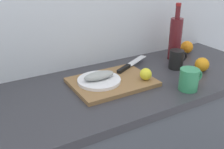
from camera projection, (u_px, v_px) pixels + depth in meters
The scene contains 11 objects.
back_wall at pixel (63, 5), 1.36m from camera, with size 3.20×0.05×2.50m, color silver.
cutting_board at pixel (112, 82), 1.31m from camera, with size 0.39×0.29×0.02m, color olive.
white_plate at pixel (99, 80), 1.29m from camera, with size 0.21×0.21×0.01m, color white.
fish_fillet at pixel (99, 76), 1.28m from camera, with size 0.16×0.07×0.04m, color #999E99.
chef_knife at pixel (129, 66), 1.46m from camera, with size 0.27×0.16×0.02m.
lemon_0 at pixel (146, 74), 1.30m from camera, with size 0.06×0.06×0.06m, color yellow.
wine_bottle at pixel (175, 38), 1.59m from camera, with size 0.07×0.07×0.33m.
coffee_mug_1 at pixel (189, 79), 1.24m from camera, with size 0.13×0.09×0.10m.
coffee_mug_2 at pixel (177, 59), 1.48m from camera, with size 0.12×0.08×0.11m.
orange_0 at pixel (187, 47), 1.72m from camera, with size 0.08×0.08×0.08m, color orange.
orange_1 at pixel (202, 65), 1.45m from camera, with size 0.08×0.08×0.08m, color orange.
Camera 1 is at (-0.48, -1.00, 1.47)m, focal length 42.89 mm.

